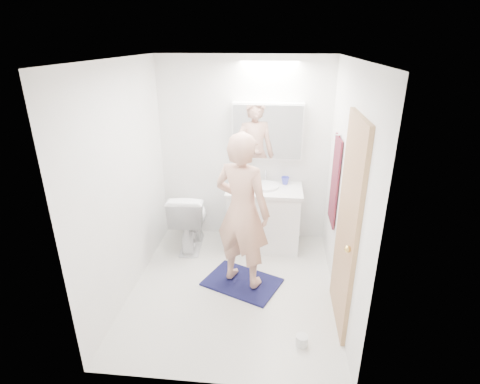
# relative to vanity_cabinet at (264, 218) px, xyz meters

# --- Properties ---
(floor) EXTENTS (2.50, 2.50, 0.00)m
(floor) POSITION_rel_vanity_cabinet_xyz_m (-0.29, -0.96, -0.39)
(floor) COLOR silver
(floor) RESTS_ON ground
(ceiling) EXTENTS (2.50, 2.50, 0.00)m
(ceiling) POSITION_rel_vanity_cabinet_xyz_m (-0.29, -0.96, 2.01)
(ceiling) COLOR white
(ceiling) RESTS_ON floor
(wall_back) EXTENTS (2.50, 0.00, 2.50)m
(wall_back) POSITION_rel_vanity_cabinet_xyz_m (-0.29, 0.29, 0.81)
(wall_back) COLOR white
(wall_back) RESTS_ON floor
(wall_front) EXTENTS (2.50, 0.00, 2.50)m
(wall_front) POSITION_rel_vanity_cabinet_xyz_m (-0.29, -2.21, 0.81)
(wall_front) COLOR white
(wall_front) RESTS_ON floor
(wall_left) EXTENTS (0.00, 2.50, 2.50)m
(wall_left) POSITION_rel_vanity_cabinet_xyz_m (-1.39, -0.96, 0.81)
(wall_left) COLOR white
(wall_left) RESTS_ON floor
(wall_right) EXTENTS (0.00, 2.50, 2.50)m
(wall_right) POSITION_rel_vanity_cabinet_xyz_m (0.81, -0.96, 0.81)
(wall_right) COLOR white
(wall_right) RESTS_ON floor
(vanity_cabinet) EXTENTS (0.90, 0.55, 0.78)m
(vanity_cabinet) POSITION_rel_vanity_cabinet_xyz_m (0.00, 0.00, 0.00)
(vanity_cabinet) COLOR white
(vanity_cabinet) RESTS_ON floor
(countertop) EXTENTS (0.95, 0.58, 0.04)m
(countertop) POSITION_rel_vanity_cabinet_xyz_m (0.00, -0.00, 0.41)
(countertop) COLOR white
(countertop) RESTS_ON vanity_cabinet
(sink_basin) EXTENTS (0.36, 0.36, 0.03)m
(sink_basin) POSITION_rel_vanity_cabinet_xyz_m (0.00, 0.03, 0.45)
(sink_basin) COLOR white
(sink_basin) RESTS_ON countertop
(faucet) EXTENTS (0.02, 0.02, 0.16)m
(faucet) POSITION_rel_vanity_cabinet_xyz_m (0.00, 0.22, 0.51)
(faucet) COLOR #B5B6BA
(faucet) RESTS_ON countertop
(medicine_cabinet) EXTENTS (0.88, 0.14, 0.70)m
(medicine_cabinet) POSITION_rel_vanity_cabinet_xyz_m (0.01, 0.21, 1.11)
(medicine_cabinet) COLOR white
(medicine_cabinet) RESTS_ON wall_back
(mirror_panel) EXTENTS (0.84, 0.01, 0.66)m
(mirror_panel) POSITION_rel_vanity_cabinet_xyz_m (0.01, 0.13, 1.11)
(mirror_panel) COLOR silver
(mirror_panel) RESTS_ON medicine_cabinet
(toilet) EXTENTS (0.48, 0.80, 0.79)m
(toilet) POSITION_rel_vanity_cabinet_xyz_m (-0.96, -0.11, 0.00)
(toilet) COLOR white
(toilet) RESTS_ON floor
(bath_rug) EXTENTS (0.95, 0.82, 0.02)m
(bath_rug) POSITION_rel_vanity_cabinet_xyz_m (-0.20, -0.88, -0.38)
(bath_rug) COLOR #12123A
(bath_rug) RESTS_ON floor
(person) EXTENTS (0.73, 0.62, 1.70)m
(person) POSITION_rel_vanity_cabinet_xyz_m (-0.20, -0.88, 0.51)
(person) COLOR tan
(person) RESTS_ON bath_rug
(door) EXTENTS (0.04, 0.80, 2.00)m
(door) POSITION_rel_vanity_cabinet_xyz_m (0.79, -1.31, 0.61)
(door) COLOR tan
(door) RESTS_ON wall_right
(door_knob) EXTENTS (0.06, 0.06, 0.06)m
(door_knob) POSITION_rel_vanity_cabinet_xyz_m (0.75, -1.61, 0.56)
(door_knob) COLOR gold
(door_knob) RESTS_ON door
(towel) EXTENTS (0.02, 0.42, 1.00)m
(towel) POSITION_rel_vanity_cabinet_xyz_m (0.79, -0.41, 0.71)
(towel) COLOR black
(towel) RESTS_ON wall_right
(towel_hook) EXTENTS (0.07, 0.02, 0.02)m
(towel_hook) POSITION_rel_vanity_cabinet_xyz_m (0.78, -0.41, 1.23)
(towel_hook) COLOR silver
(towel_hook) RESTS_ON wall_right
(soap_bottle_a) EXTENTS (0.11, 0.11, 0.24)m
(soap_bottle_a) POSITION_rel_vanity_cabinet_xyz_m (-0.28, 0.15, 0.55)
(soap_bottle_a) COLOR #CFC786
(soap_bottle_a) RESTS_ON countertop
(soap_bottle_b) EXTENTS (0.10, 0.10, 0.16)m
(soap_bottle_b) POSITION_rel_vanity_cabinet_xyz_m (-0.23, 0.18, 0.51)
(soap_bottle_b) COLOR teal
(soap_bottle_b) RESTS_ON countertop
(toothbrush_cup) EXTENTS (0.13, 0.13, 0.10)m
(toothbrush_cup) POSITION_rel_vanity_cabinet_xyz_m (0.26, 0.16, 0.48)
(toothbrush_cup) COLOR #4147C5
(toothbrush_cup) RESTS_ON countertop
(toilet_paper_roll) EXTENTS (0.11, 0.11, 0.10)m
(toilet_paper_roll) POSITION_rel_vanity_cabinet_xyz_m (0.42, -1.73, -0.34)
(toilet_paper_roll) COLOR silver
(toilet_paper_roll) RESTS_ON floor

